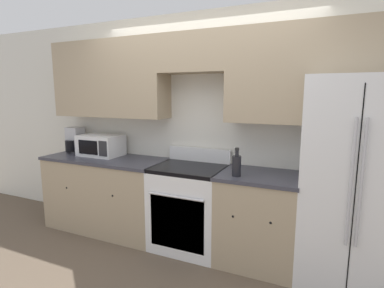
{
  "coord_description": "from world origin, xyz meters",
  "views": [
    {
      "loc": [
        1.29,
        -2.55,
        1.7
      ],
      "look_at": [
        -0.0,
        0.31,
        1.17
      ],
      "focal_mm": 28.0,
      "sensor_mm": 36.0,
      "label": 1
    }
  ],
  "objects_px": {
    "oven_range": "(189,207)",
    "refrigerator": "(352,183)",
    "bottle": "(237,165)",
    "microwave": "(101,145)"
  },
  "relations": [
    {
      "from": "bottle",
      "to": "refrigerator",
      "type": "bearing_deg",
      "value": 10.86
    },
    {
      "from": "oven_range",
      "to": "microwave",
      "type": "bearing_deg",
      "value": 176.37
    },
    {
      "from": "bottle",
      "to": "microwave",
      "type": "bearing_deg",
      "value": 172.58
    },
    {
      "from": "refrigerator",
      "to": "microwave",
      "type": "relative_size",
      "value": 3.54
    },
    {
      "from": "refrigerator",
      "to": "bottle",
      "type": "height_order",
      "value": "refrigerator"
    },
    {
      "from": "refrigerator",
      "to": "bottle",
      "type": "relative_size",
      "value": 6.77
    },
    {
      "from": "bottle",
      "to": "oven_range",
      "type": "bearing_deg",
      "value": 164.4
    },
    {
      "from": "oven_range",
      "to": "refrigerator",
      "type": "xyz_separation_m",
      "value": [
        1.56,
        0.03,
        0.46
      ]
    },
    {
      "from": "oven_range",
      "to": "microwave",
      "type": "height_order",
      "value": "microwave"
    },
    {
      "from": "oven_range",
      "to": "refrigerator",
      "type": "distance_m",
      "value": 1.63
    }
  ]
}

